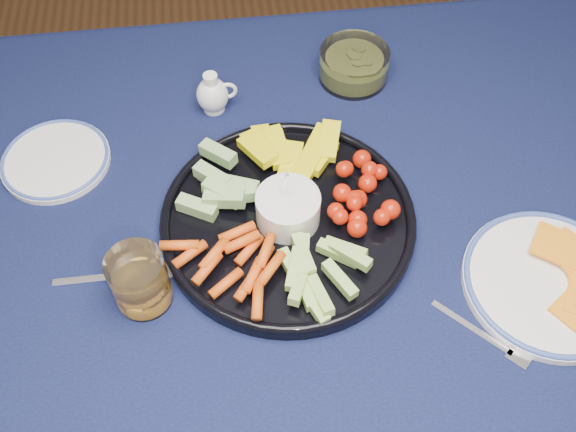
{
  "coord_description": "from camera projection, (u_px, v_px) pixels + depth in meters",
  "views": [
    {
      "loc": [
        0.0,
        -0.56,
        1.57
      ],
      "look_at": [
        0.07,
        0.01,
        0.77
      ],
      "focal_mm": 40.0,
      "sensor_mm": 36.0,
      "label": 1
    }
  ],
  "objects": [
    {
      "name": "dining_table",
      "position": [
        246.0,
        265.0,
        1.06
      ],
      "size": [
        1.67,
        1.07,
        0.75
      ],
      "color": "#4B2E19",
      "rests_on": "ground"
    },
    {
      "name": "juice_tumbler",
      "position": [
        140.0,
        283.0,
        0.9
      ],
      "size": [
        0.08,
        0.08,
        0.1
      ],
      "color": "white",
      "rests_on": "dining_table"
    },
    {
      "name": "fork_left",
      "position": [
        130.0,
        275.0,
        0.95
      ],
      "size": [
        0.19,
        0.02,
        0.0
      ],
      "color": "white",
      "rests_on": "dining_table"
    },
    {
      "name": "side_plate_extra",
      "position": [
        56.0,
        160.0,
        1.07
      ],
      "size": [
        0.18,
        0.18,
        0.01
      ],
      "color": "white",
      "rests_on": "dining_table"
    },
    {
      "name": "crudite_platter",
      "position": [
        286.0,
        216.0,
        0.99
      ],
      "size": [
        0.4,
        0.4,
        0.13
      ],
      "color": "black",
      "rests_on": "dining_table"
    },
    {
      "name": "pickle_bowl",
      "position": [
        354.0,
        66.0,
        1.18
      ],
      "size": [
        0.13,
        0.13,
        0.06
      ],
      "color": "white",
      "rests_on": "dining_table"
    },
    {
      "name": "fork_right",
      "position": [
        487.0,
        338.0,
        0.89
      ],
      "size": [
        0.12,
        0.12,
        0.0
      ],
      "color": "white",
      "rests_on": "dining_table"
    },
    {
      "name": "creamer_pitcher",
      "position": [
        213.0,
        95.0,
        1.13
      ],
      "size": [
        0.07,
        0.06,
        0.08
      ],
      "color": "white",
      "rests_on": "dining_table"
    },
    {
      "name": "cheese_plate",
      "position": [
        549.0,
        281.0,
        0.93
      ],
      "size": [
        0.25,
        0.25,
        0.03
      ],
      "color": "white",
      "rests_on": "dining_table"
    }
  ]
}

